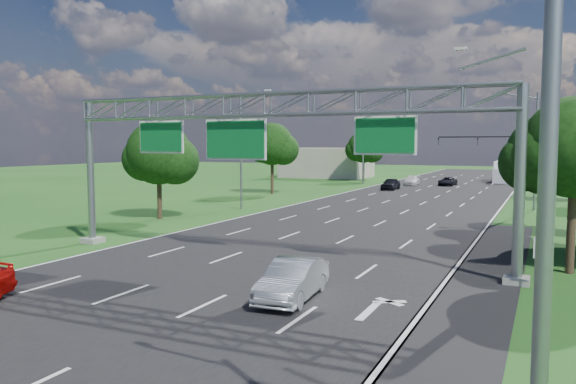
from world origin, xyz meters
The scene contains 20 objects.
ground centered at (0.00, 30.00, 0.00)m, with size 220.00×220.00×0.00m, color #1A4A16.
road centered at (0.00, 30.00, 0.00)m, with size 18.00×180.00×0.02m, color black.
road_flare centered at (10.20, 14.00, 0.00)m, with size 3.00×30.00×0.02m, color black.
sign_gantry centered at (0.33, 12.00, 6.89)m, with size 23.50×1.00×9.56m.
regulatory_sign centered at (12.40, 10.98, 1.51)m, with size 0.60×0.08×2.10m.
traffic_signal centered at (7.48, 65.00, 5.17)m, with size 12.21×0.24×7.00m.
streetlight_l_near centered at (-11.30, 30.00, 5.58)m, with size 2.97×0.22×10.16m.
streetlight_l_far centered at (-11.30, 65.00, 5.58)m, with size 2.97×0.22×10.16m.
streetlight_r_mid centered at (11.30, 40.00, 5.58)m, with size 2.97×0.22×10.16m.
streetlight_r_near centered at (12.30, -5.00, 5.58)m, with size 2.97×0.22×10.16m.
tree_verge_la centered at (-13.92, 22.04, 4.76)m, with size 5.76×4.80×7.40m.
tree_verge_lb centered at (-15.92, 45.04, 5.41)m, with size 5.76×4.80×8.06m.
tree_verge_lc centered at (-12.92, 70.04, 4.98)m, with size 5.76×4.80×7.62m.
tree_verge_re centered at (14.08, 78.04, 5.20)m, with size 5.76×4.80×7.84m.
building_left centered at (-22.00, 78.00, 2.50)m, with size 14.00×10.00×5.00m, color #A49C8A.
silver_sedan centered at (4.24, 6.15, 0.72)m, with size 1.53×4.38×1.44m, color #B1B8BD.
car_queue_a centered at (-4.50, 65.17, 0.64)m, with size 1.79×4.40×1.28m, color silver.
car_queue_b centered at (0.09, 66.35, 0.58)m, with size 1.94×4.20×1.17m, color black.
car_queue_c centered at (-5.18, 56.19, 0.73)m, with size 1.72×4.26×1.45m, color black.
box_truck centered at (6.39, 77.25, 1.48)m, with size 2.49×8.12×3.08m.
Camera 1 is at (12.51, -12.04, 5.61)m, focal length 35.00 mm.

